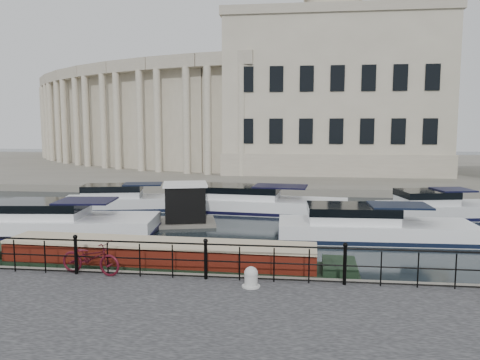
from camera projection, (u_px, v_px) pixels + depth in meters
name	position (u px, v px, depth m)	size (l,w,h in m)	color
ground_plane	(219.00, 273.00, 16.03)	(160.00, 160.00, 0.00)	black
far_bank	(274.00, 167.00, 54.46)	(120.00, 42.00, 0.55)	#6B665B
railing	(206.00, 257.00, 13.67)	(24.14, 0.14, 1.22)	black
civic_building	(263.00, 107.00, 49.56)	(53.55, 31.84, 16.85)	#ADA38C
bicycle	(91.00, 258.00, 14.14)	(0.68, 1.96, 1.03)	#480C17
mooring_bollard	(251.00, 277.00, 13.06)	(0.52, 0.52, 0.58)	#B8B9B4
narrowboat	(159.00, 265.00, 15.70)	(13.17, 2.24, 1.49)	black
harbour_hut	(185.00, 205.00, 24.02)	(3.51, 3.15, 2.18)	#6B665B
cabin_cruisers	(241.00, 215.00, 24.60)	(26.27, 10.52, 1.99)	white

